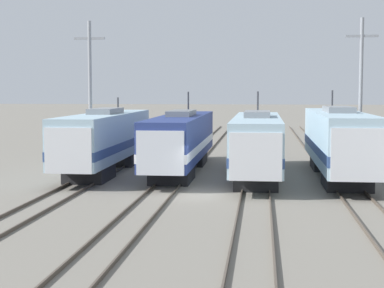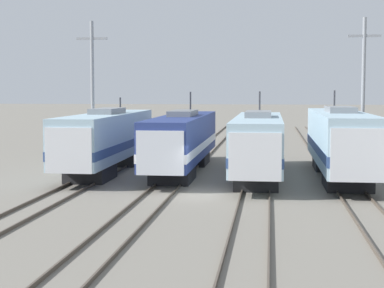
{
  "view_description": "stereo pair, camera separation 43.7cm",
  "coord_description": "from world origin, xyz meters",
  "px_view_note": "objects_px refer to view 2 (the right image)",
  "views": [
    {
      "loc": [
        2.77,
        -32.58,
        5.4
      ],
      "look_at": [
        -0.9,
        0.86,
        2.53
      ],
      "focal_mm": 60.0,
      "sensor_mm": 36.0,
      "label": 1
    },
    {
      "loc": [
        3.2,
        -32.53,
        5.4
      ],
      "look_at": [
        -0.9,
        0.86,
        2.53
      ],
      "focal_mm": 60.0,
      "sensor_mm": 36.0,
      "label": 2
    }
  ],
  "objects_px": {
    "locomotive_far_left": "(105,140)",
    "catenary_tower_left": "(93,89)",
    "locomotive_center_left": "(182,141)",
    "locomotive_far_right": "(341,142)",
    "locomotive_center_right": "(258,144)",
    "catenary_tower_right": "(363,89)"
  },
  "relations": [
    {
      "from": "locomotive_far_right",
      "to": "catenary_tower_right",
      "type": "height_order",
      "value": "catenary_tower_right"
    },
    {
      "from": "locomotive_center_left",
      "to": "catenary_tower_left",
      "type": "distance_m",
      "value": 8.46
    },
    {
      "from": "locomotive_far_right",
      "to": "catenary_tower_left",
      "type": "height_order",
      "value": "catenary_tower_left"
    },
    {
      "from": "locomotive_far_left",
      "to": "locomotive_far_right",
      "type": "xyz_separation_m",
      "value": [
        14.8,
        -1.1,
        0.09
      ]
    },
    {
      "from": "locomotive_far_left",
      "to": "locomotive_far_right",
      "type": "relative_size",
      "value": 0.97
    },
    {
      "from": "catenary_tower_right",
      "to": "locomotive_far_left",
      "type": "bearing_deg",
      "value": -166.18
    },
    {
      "from": "locomotive_far_left",
      "to": "locomotive_center_left",
      "type": "bearing_deg",
      "value": 6.68
    },
    {
      "from": "locomotive_far_right",
      "to": "catenary_tower_right",
      "type": "relative_size",
      "value": 1.67
    },
    {
      "from": "locomotive_center_right",
      "to": "catenary_tower_right",
      "type": "bearing_deg",
      "value": 39.45
    },
    {
      "from": "locomotive_center_left",
      "to": "locomotive_center_right",
      "type": "relative_size",
      "value": 1.08
    },
    {
      "from": "locomotive_center_right",
      "to": "locomotive_far_right",
      "type": "distance_m",
      "value": 4.96
    },
    {
      "from": "locomotive_center_right",
      "to": "catenary_tower_left",
      "type": "relative_size",
      "value": 1.61
    },
    {
      "from": "locomotive_center_right",
      "to": "catenary_tower_left",
      "type": "distance_m",
      "value": 13.56
    },
    {
      "from": "locomotive_far_left",
      "to": "locomotive_center_left",
      "type": "distance_m",
      "value": 4.97
    },
    {
      "from": "locomotive_far_left",
      "to": "catenary_tower_left",
      "type": "distance_m",
      "value": 5.62
    },
    {
      "from": "locomotive_center_right",
      "to": "catenary_tower_left",
      "type": "xyz_separation_m",
      "value": [
        -11.85,
        5.7,
        3.3
      ]
    },
    {
      "from": "locomotive_far_right",
      "to": "catenary_tower_left",
      "type": "xyz_separation_m",
      "value": [
        -16.79,
        5.23,
        3.16
      ]
    },
    {
      "from": "locomotive_far_right",
      "to": "locomotive_center_right",
      "type": "bearing_deg",
      "value": -174.56
    },
    {
      "from": "locomotive_far_left",
      "to": "catenary_tower_left",
      "type": "relative_size",
      "value": 1.62
    },
    {
      "from": "locomotive_center_left",
      "to": "catenary_tower_right",
      "type": "relative_size",
      "value": 1.73
    },
    {
      "from": "locomotive_center_right",
      "to": "catenary_tower_right",
      "type": "xyz_separation_m",
      "value": [
        6.92,
        5.7,
        3.3
      ]
    },
    {
      "from": "locomotive_far_right",
      "to": "catenary_tower_right",
      "type": "bearing_deg",
      "value": 69.16
    }
  ]
}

